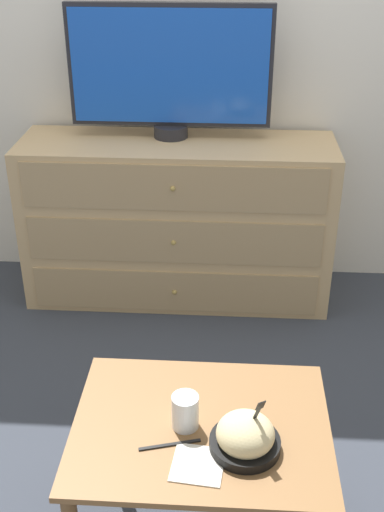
% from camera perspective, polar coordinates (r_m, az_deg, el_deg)
% --- Properties ---
extents(ground_plane, '(12.00, 12.00, 0.00)m').
position_cam_1_polar(ground_plane, '(3.70, 0.86, -1.04)').
color(ground_plane, '#383D47').
extents(wall_back, '(12.00, 0.05, 2.60)m').
position_cam_1_polar(wall_back, '(3.28, 1.06, 19.31)').
color(wall_back, white).
rests_on(wall_back, ground_plane).
extents(dresser, '(1.54, 0.48, 0.84)m').
position_cam_1_polar(dresser, '(3.28, -1.29, 3.10)').
color(dresser, tan).
rests_on(dresser, ground_plane).
extents(tv, '(0.96, 0.17, 0.62)m').
position_cam_1_polar(tv, '(3.12, -1.97, 16.18)').
color(tv, '#232328').
rests_on(tv, dresser).
extents(coffee_table, '(0.76, 0.59, 0.49)m').
position_cam_1_polar(coffee_table, '(2.02, 0.81, -16.36)').
color(coffee_table, olive).
rests_on(coffee_table, ground_plane).
extents(takeout_bowl, '(0.20, 0.20, 0.19)m').
position_cam_1_polar(takeout_bowl, '(1.87, 4.75, -15.71)').
color(takeout_bowl, black).
rests_on(takeout_bowl, coffee_table).
extents(drink_cup, '(0.08, 0.08, 0.11)m').
position_cam_1_polar(drink_cup, '(1.93, -0.61, -13.80)').
color(drink_cup, '#9E6638').
rests_on(drink_cup, coffee_table).
extents(napkin, '(0.16, 0.16, 0.00)m').
position_cam_1_polar(napkin, '(1.85, 0.52, -18.05)').
color(napkin, silver).
rests_on(napkin, coffee_table).
extents(knife, '(0.18, 0.06, 0.01)m').
position_cam_1_polar(knife, '(1.90, -2.14, -16.42)').
color(knife, black).
rests_on(knife, coffee_table).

